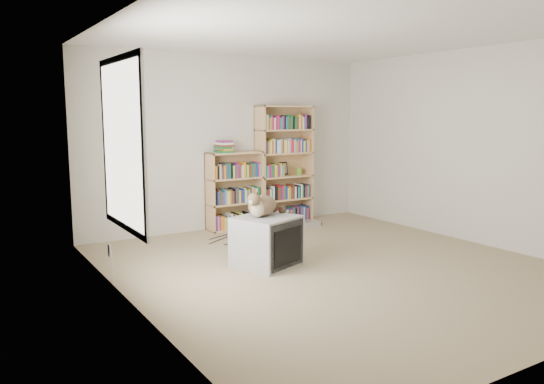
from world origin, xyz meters
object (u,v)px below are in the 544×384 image
bookcase_short (234,194)px  bookcase_tall (284,168)px  cat (267,208)px  dvd_player (308,223)px  crt_tv (266,241)px

bookcase_short → bookcase_tall: bearing=-0.0°
cat → bookcase_tall: bearing=21.5°
dvd_player → crt_tv: bearing=-128.1°
cat → bookcase_short: size_ratio=0.63×
cat → dvd_player: bearing=11.0°
dvd_player → bookcase_tall: bearing=120.9°
cat → dvd_player: 2.21m
bookcase_tall → bookcase_short: 0.92m
crt_tv → bookcase_tall: bearing=32.0°
cat → bookcase_short: bookcase_short is taller
crt_tv → bookcase_short: 2.01m
crt_tv → dvd_player: crt_tv is taller
bookcase_tall → dvd_player: (0.16, -0.42, -0.81)m
cat → bookcase_tall: size_ratio=0.39×
crt_tv → bookcase_short: (0.61, 1.90, 0.24)m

